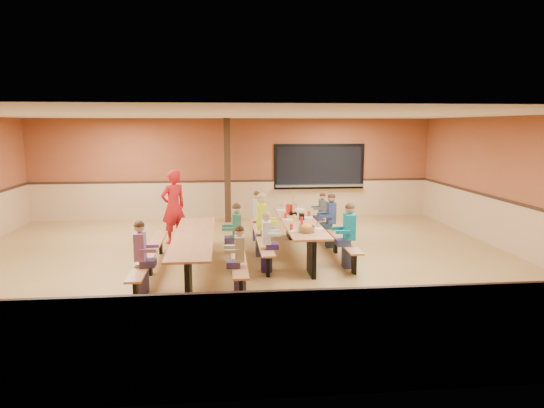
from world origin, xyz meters
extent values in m
plane|color=olive|center=(0.00, 0.00, 0.00)|extent=(12.00, 12.00, 0.00)
cube|color=brown|center=(0.00, 5.00, 1.50)|extent=(12.00, 0.04, 3.00)
cube|color=brown|center=(0.00, -5.00, 1.50)|extent=(12.00, 0.04, 3.00)
cube|color=brown|center=(6.00, 0.00, 1.50)|extent=(0.04, 10.00, 3.00)
cube|color=white|center=(0.00, 0.00, 3.00)|extent=(12.00, 10.00, 0.04)
cube|color=black|center=(2.60, 4.97, 1.55)|extent=(2.60, 0.06, 1.20)
cube|color=silver|center=(2.60, 4.88, 0.98)|extent=(2.70, 0.28, 0.06)
cube|color=black|center=(-0.20, 4.40, 1.50)|extent=(0.18, 0.18, 3.00)
cube|color=#BD794B|center=(1.31, 0.66, 0.72)|extent=(0.75, 3.60, 0.04)
cube|color=black|center=(1.31, -0.89, 0.35)|extent=(0.08, 0.60, 0.70)
cube|color=black|center=(1.31, 2.21, 0.35)|extent=(0.08, 0.60, 0.70)
cube|color=#BD794B|center=(0.49, 0.66, 0.43)|extent=(0.26, 3.60, 0.04)
cube|color=black|center=(0.49, 0.66, 0.21)|extent=(0.06, 0.18, 0.41)
cube|color=#BD794B|center=(2.14, 0.66, 0.43)|extent=(0.26, 3.60, 0.04)
cube|color=black|center=(2.14, 0.66, 0.21)|extent=(0.06, 0.18, 0.41)
cube|color=#BD794B|center=(-0.89, -0.58, 0.72)|extent=(0.75, 3.60, 0.04)
cube|color=black|center=(-0.89, -2.13, 0.35)|extent=(0.08, 0.60, 0.70)
cube|color=black|center=(-0.89, 0.97, 0.35)|extent=(0.08, 0.60, 0.70)
cube|color=#BD794B|center=(-1.71, -0.58, 0.43)|extent=(0.26, 3.60, 0.04)
cube|color=black|center=(-1.71, -0.58, 0.21)|extent=(0.06, 0.18, 0.41)
cube|color=#BD794B|center=(-0.06, -0.58, 0.43)|extent=(0.26, 3.60, 0.04)
cube|color=black|center=(-0.06, -0.58, 0.21)|extent=(0.06, 0.18, 0.41)
imported|color=red|center=(-1.51, 1.92, 0.88)|extent=(0.77, 0.72, 1.76)
cylinder|color=red|center=(1.21, 1.49, 0.85)|extent=(0.16, 0.16, 0.22)
cube|color=black|center=(1.39, 0.79, 0.80)|extent=(0.10, 0.14, 0.13)
cylinder|color=yellow|center=(1.18, 0.46, 0.82)|extent=(0.06, 0.06, 0.17)
cylinder|color=#B2140F|center=(1.30, 0.18, 0.82)|extent=(0.06, 0.06, 0.17)
cube|color=black|center=(1.28, 1.36, 0.77)|extent=(0.16, 0.16, 0.06)
cube|color=#BD794B|center=(1.28, 1.36, 1.05)|extent=(0.02, 0.09, 0.50)
camera|label=1|loc=(-0.30, -9.60, 2.79)|focal=32.00mm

